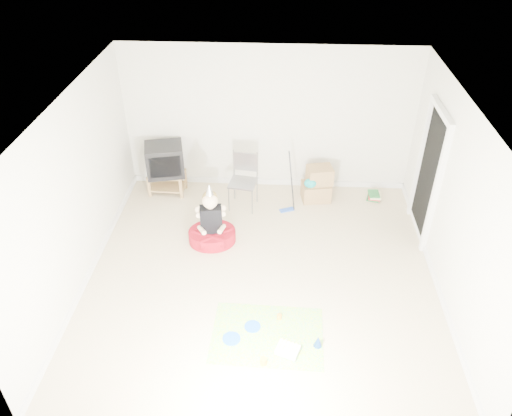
# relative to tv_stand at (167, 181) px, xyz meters

# --- Properties ---
(ground) EXTENTS (5.00, 5.00, 0.00)m
(ground) POSITION_rel_tv_stand_xyz_m (1.79, -2.11, -0.24)
(ground) COLOR beige
(ground) RESTS_ON ground
(doorway_recess) EXTENTS (0.02, 0.90, 2.05)m
(doorway_recess) POSITION_rel_tv_stand_xyz_m (4.27, -0.91, 0.79)
(doorway_recess) COLOR black
(doorway_recess) RESTS_ON ground
(tv_stand) EXTENTS (0.65, 0.43, 0.40)m
(tv_stand) POSITION_rel_tv_stand_xyz_m (0.00, 0.00, 0.00)
(tv_stand) COLOR olive
(tv_stand) RESTS_ON ground
(crt_tv) EXTENTS (0.75, 0.66, 0.55)m
(crt_tv) POSITION_rel_tv_stand_xyz_m (-0.00, 0.00, 0.43)
(crt_tv) COLOR black
(crt_tv) RESTS_ON tv_stand
(folding_chair) EXTENTS (0.51, 0.49, 0.99)m
(folding_chair) POSITION_rel_tv_stand_xyz_m (1.40, -0.38, 0.24)
(folding_chair) COLOR gray
(folding_chair) RESTS_ON ground
(cardboard_boxes) EXTENTS (0.56, 0.47, 0.62)m
(cardboard_boxes) POSITION_rel_tv_stand_xyz_m (2.68, -0.07, 0.06)
(cardboard_boxes) COLOR #977349
(cardboard_boxes) RESTS_ON ground
(floor_mop) EXTENTS (0.26, 0.32, 1.01)m
(floor_mop) POSITION_rel_tv_stand_xyz_m (2.16, -0.47, 0.02)
(floor_mop) COLOR blue
(floor_mop) RESTS_ON ground
(book_pile) EXTENTS (0.28, 0.33, 0.12)m
(book_pile) POSITION_rel_tv_stand_xyz_m (3.72, 0.00, -0.18)
(book_pile) COLOR #226730
(book_pile) RESTS_ON ground
(seated_woman) EXTENTS (0.84, 0.84, 1.06)m
(seated_woman) POSITION_rel_tv_stand_xyz_m (0.98, -1.38, -0.01)
(seated_woman) COLOR maroon
(seated_woman) RESTS_ON ground
(party_mat) EXTENTS (1.44, 1.06, 0.01)m
(party_mat) POSITION_rel_tv_stand_xyz_m (1.92, -3.24, -0.24)
(party_mat) COLOR #FF357C
(party_mat) RESTS_ON ground
(birthday_cake) EXTENTS (0.33, 0.29, 0.14)m
(birthday_cake) POSITION_rel_tv_stand_xyz_m (2.18, -3.50, -0.20)
(birthday_cake) COLOR white
(birthday_cake) RESTS_ON party_mat
(blue_plate_near) EXTENTS (0.27, 0.27, 0.01)m
(blue_plate_near) POSITION_rel_tv_stand_xyz_m (1.73, -3.12, -0.23)
(blue_plate_near) COLOR blue
(blue_plate_near) RESTS_ON party_mat
(blue_plate_far) EXTENTS (0.24, 0.24, 0.01)m
(blue_plate_far) POSITION_rel_tv_stand_xyz_m (1.47, -3.34, -0.23)
(blue_plate_far) COLOR blue
(blue_plate_far) RESTS_ON party_mat
(orange_cup_near) EXTENTS (0.07, 0.07, 0.07)m
(orange_cup_near) POSITION_rel_tv_stand_xyz_m (2.07, -2.96, -0.20)
(orange_cup_near) COLOR orange
(orange_cup_near) RESTS_ON party_mat
(orange_cup_far) EXTENTS (0.08, 0.08, 0.09)m
(orange_cup_far) POSITION_rel_tv_stand_xyz_m (1.89, -3.69, -0.19)
(orange_cup_far) COLOR orange
(orange_cup_far) RESTS_ON party_mat
(blue_party_hat) EXTENTS (0.12, 0.12, 0.16)m
(blue_party_hat) POSITION_rel_tv_stand_xyz_m (2.55, -3.38, -0.15)
(blue_party_hat) COLOR #1742A7
(blue_party_hat) RESTS_ON party_mat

